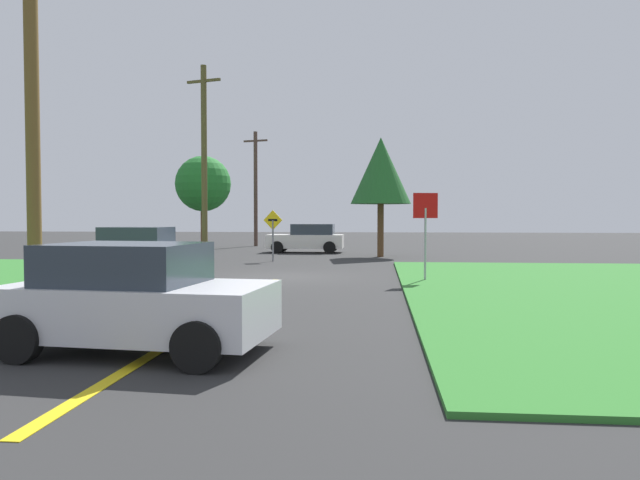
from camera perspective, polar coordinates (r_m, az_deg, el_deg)
ground_plane at (r=20.36m, az=-3.78°, el=-3.49°), size 120.00×120.00×0.00m
lane_stripe_center at (r=12.59m, az=-9.70°, el=-7.00°), size 0.20×14.00×0.01m
stop_sign at (r=18.82m, az=9.96°, el=1.97°), size 0.76×0.21×2.75m
car_approaching_junction at (r=34.06m, az=-1.21°, el=0.15°), size 4.30×2.01×1.62m
parked_car_near_building at (r=24.73m, az=-16.67°, el=-0.70°), size 4.73×2.40×1.62m
car_behind_on_main_road at (r=9.38m, az=-17.03°, el=-5.30°), size 4.01×2.46×1.62m
utility_pole_near at (r=17.56m, az=-25.59°, el=9.94°), size 1.76×0.62×8.72m
utility_pole_mid at (r=29.31m, az=-10.92°, el=7.46°), size 1.76×0.63×9.18m
utility_pole_far at (r=42.00m, az=-6.12°, el=5.03°), size 1.76×0.62×7.91m
direction_sign at (r=27.37m, az=-4.49°, el=0.99°), size 0.89×0.21×2.33m
oak_tree_left at (r=30.67m, az=5.78°, el=6.52°), size 3.04×3.04×6.03m
pine_tree_center at (r=39.16m, az=-11.02°, el=5.23°), size 3.53×3.53×5.90m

